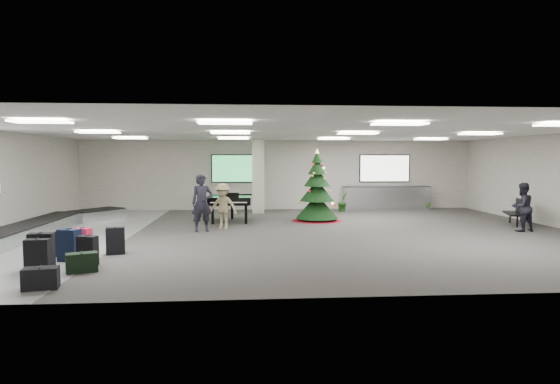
{
  "coord_description": "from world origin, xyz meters",
  "views": [
    {
      "loc": [
        -1.57,
        -14.62,
        2.32
      ],
      "look_at": [
        -0.39,
        1.0,
        1.23
      ],
      "focal_mm": 30.0,
      "sensor_mm": 36.0,
      "label": 1
    }
  ],
  "objects": [
    {
      "name": "ground",
      "position": [
        0.0,
        0.0,
        0.0
      ],
      "size": [
        18.0,
        18.0,
        0.0
      ],
      "primitive_type": "plane",
      "color": "#383533",
      "rests_on": "ground"
    },
    {
      "name": "room_envelope",
      "position": [
        -0.38,
        0.67,
        2.33
      ],
      "size": [
        18.02,
        14.02,
        3.21
      ],
      "color": "#A39F95",
      "rests_on": "ground"
    },
    {
      "name": "baggage_carousel",
      "position": [
        -7.84,
        -0.08,
        0.21
      ],
      "size": [
        2.28,
        9.71,
        0.43
      ],
      "color": "silver",
      "rests_on": "ground"
    },
    {
      "name": "service_counter",
      "position": [
        5.0,
        6.65,
        0.55
      ],
      "size": [
        4.05,
        0.65,
        1.08
      ],
      "color": "silver",
      "rests_on": "ground"
    },
    {
      "name": "suitcase_0",
      "position": [
        -5.88,
        -4.47,
        0.38
      ],
      "size": [
        0.52,
        0.33,
        0.78
      ],
      "rotation": [
        0.0,
        0.0,
        0.12
      ],
      "color": "black",
      "rests_on": "ground"
    },
    {
      "name": "suitcase_1",
      "position": [
        -5.01,
        -4.21,
        0.32
      ],
      "size": [
        0.47,
        0.34,
        0.67
      ],
      "rotation": [
        0.0,
        0.0,
        -0.31
      ],
      "color": "black",
      "rests_on": "ground"
    },
    {
      "name": "pink_suitcase",
      "position": [
        -5.54,
        -2.97,
        0.32
      ],
      "size": [
        0.47,
        0.36,
        0.66
      ],
      "rotation": [
        0.0,
        0.0,
        -0.36
      ],
      "color": "#D01B48",
      "rests_on": "ground"
    },
    {
      "name": "suitcase_3",
      "position": [
        -4.74,
        -3.02,
        0.33
      ],
      "size": [
        0.49,
        0.34,
        0.68
      ],
      "rotation": [
        0.0,
        0.0,
        0.25
      ],
      "color": "black",
      "rests_on": "ground"
    },
    {
      "name": "navy_suitcase",
      "position": [
        -5.56,
        -3.76,
        0.37
      ],
      "size": [
        0.54,
        0.43,
        0.76
      ],
      "rotation": [
        0.0,
        0.0,
        -0.36
      ],
      "color": "black",
      "rests_on": "ground"
    },
    {
      "name": "suitcase_5",
      "position": [
        -5.8,
        -4.85,
        0.35
      ],
      "size": [
        0.48,
        0.28,
        0.72
      ],
      "rotation": [
        0.0,
        0.0,
        0.05
      ],
      "color": "black",
      "rests_on": "ground"
    },
    {
      "name": "green_duffel",
      "position": [
        -4.92,
        -4.86,
        0.2
      ],
      "size": [
        0.67,
        0.51,
        0.42
      ],
      "rotation": [
        0.0,
        0.0,
        0.4
      ],
      "color": "black",
      "rests_on": "ground"
    },
    {
      "name": "suitcase_8",
      "position": [
        -5.91,
        -3.24,
        0.3
      ],
      "size": [
        0.45,
        0.33,
        0.62
      ],
      "rotation": [
        0.0,
        0.0,
        -0.26
      ],
      "color": "black",
      "rests_on": "ground"
    },
    {
      "name": "black_duffel",
      "position": [
        -5.22,
        -6.09,
        0.19
      ],
      "size": [
        0.65,
        0.44,
        0.41
      ],
      "rotation": [
        0.0,
        0.0,
        0.2
      ],
      "color": "black",
      "rests_on": "ground"
    },
    {
      "name": "christmas_tree",
      "position": [
        1.14,
        2.79,
        0.93
      ],
      "size": [
        1.91,
        1.91,
        2.73
      ],
      "color": "maroon",
      "rests_on": "ground"
    },
    {
      "name": "grand_piano",
      "position": [
        -2.1,
        2.81,
        0.81
      ],
      "size": [
        1.63,
        2.04,
        1.13
      ],
      "rotation": [
        0.0,
        0.0,
        -0.04
      ],
      "color": "black",
      "rests_on": "ground"
    },
    {
      "name": "bench",
      "position": [
        8.02,
        1.14,
        0.52
      ],
      "size": [
        0.96,
        1.53,
        0.92
      ],
      "rotation": [
        0.0,
        0.0,
        -0.34
      ],
      "color": "black",
      "rests_on": "ground"
    },
    {
      "name": "traveler_a",
      "position": [
        -2.94,
        0.44,
        0.92
      ],
      "size": [
        0.77,
        0.61,
        1.84
      ],
      "primitive_type": "imported",
      "rotation": [
        0.0,
        0.0,
        0.28
      ],
      "color": "black",
      "rests_on": "ground"
    },
    {
      "name": "traveler_b",
      "position": [
        -2.3,
        1.01,
        0.76
      ],
      "size": [
        1.11,
        0.83,
        1.53
      ],
      "primitive_type": "imported",
      "rotation": [
        0.0,
        0.0,
        -0.29
      ],
      "color": "#908159",
      "rests_on": "ground"
    },
    {
      "name": "traveler_bench",
      "position": [
        7.32,
        -0.31,
        0.79
      ],
      "size": [
        0.88,
        0.76,
        1.58
      ],
      "primitive_type": "imported",
      "rotation": [
        0.0,
        0.0,
        3.37
      ],
      "color": "black",
      "rests_on": "ground"
    },
    {
      "name": "potted_plant_left",
      "position": [
        2.77,
        5.83,
        0.45
      ],
      "size": [
        0.63,
        0.64,
        0.9
      ],
      "primitive_type": "imported",
      "rotation": [
        0.0,
        0.0,
        0.81
      ],
      "color": "#173B13",
      "rests_on": "ground"
    },
    {
      "name": "potted_plant_right",
      "position": [
        6.86,
        6.5,
        0.36
      ],
      "size": [
        0.56,
        0.56,
        0.72
      ],
      "primitive_type": "imported",
      "rotation": [
        0.0,
        0.0,
        2.47
      ],
      "color": "#173B13",
      "rests_on": "ground"
    }
  ]
}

